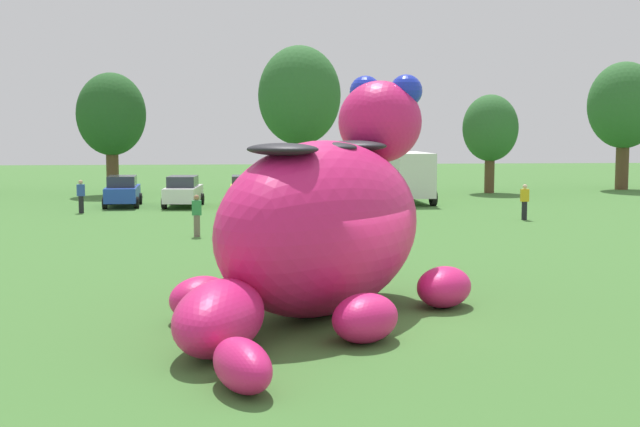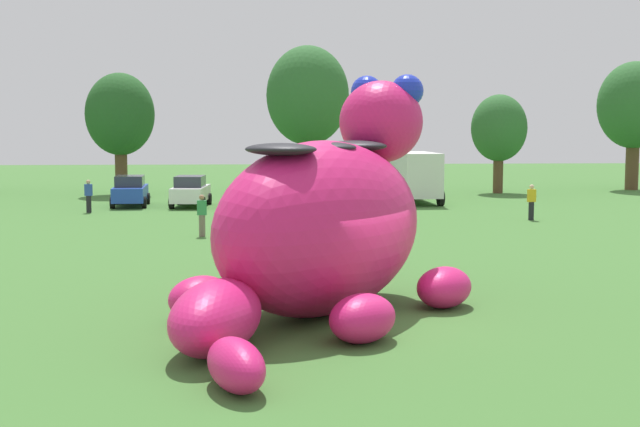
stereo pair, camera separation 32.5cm
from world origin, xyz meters
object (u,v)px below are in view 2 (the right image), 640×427
object	(u,v)px
car_silver	(310,189)
spectator_by_cars	(89,196)
car_yellow	(253,191)
giant_inflatable_creature	(323,225)
spectator_near_inflatable	(202,216)
spectator_mid_field	(531,202)
box_truck	(413,175)
car_white	(191,191)
spectator_wandering	(362,209)
car_blue	(130,191)

from	to	relation	value
car_silver	spectator_by_cars	bearing A→B (deg)	-160.09
car_yellow	car_silver	xyz separation A→B (m)	(3.27, 1.15, 0.00)
giant_inflatable_creature	spectator_near_inflatable	bearing A→B (deg)	105.04
car_yellow	spectator_mid_field	size ratio (longest dim) A/B	2.41
car_yellow	spectator_near_inflatable	distance (m)	13.22
box_truck	spectator_near_inflatable	world-z (taller)	box_truck
car_white	spectator_wandering	distance (m)	13.45
car_blue	car_yellow	distance (m)	6.84
giant_inflatable_creature	box_truck	size ratio (longest dim) A/B	1.74
box_truck	spectator_wandering	xyz separation A→B (m)	(-4.37, -12.20, -0.75)
car_blue	giant_inflatable_creature	bearing A→B (deg)	-72.48
car_yellow	car_silver	size ratio (longest dim) A/B	1.00
giant_inflatable_creature	spectator_mid_field	bearing A→B (deg)	60.01
spectator_mid_field	spectator_wandering	xyz separation A→B (m)	(-8.40, -2.52, 0.00)
car_white	car_silver	bearing A→B (deg)	10.46
giant_inflatable_creature	spectator_wandering	xyz separation A→B (m)	(2.93, 17.12, -1.30)
giant_inflatable_creature	car_blue	size ratio (longest dim) A/B	2.70
car_silver	box_truck	distance (m)	6.11
car_white	spectator_by_cars	xyz separation A→B (m)	(-4.99, -3.00, -0.01)
car_blue	car_yellow	world-z (taller)	same
car_yellow	spectator_mid_field	distance (m)	15.60
car_silver	box_truck	size ratio (longest dim) A/B	0.63
car_silver	spectator_mid_field	size ratio (longest dim) A/B	2.41
car_silver	box_truck	world-z (taller)	box_truck
box_truck	spectator_mid_field	xyz separation A→B (m)	(4.03, -9.67, -0.75)
giant_inflatable_creature	car_silver	bearing A→B (deg)	87.51
car_white	car_yellow	bearing A→B (deg)	1.58
spectator_near_inflatable	spectator_mid_field	world-z (taller)	same
giant_inflatable_creature	spectator_by_cars	size ratio (longest dim) A/B	6.61
car_yellow	spectator_near_inflatable	bearing A→B (deg)	-98.32
car_white	car_blue	bearing A→B (deg)	173.14
spectator_near_inflatable	car_white	bearing A→B (deg)	96.76
car_silver	spectator_mid_field	xyz separation A→B (m)	(10.08, -9.22, -0.01)
spectator_near_inflatable	spectator_mid_field	xyz separation A→B (m)	(15.26, 5.01, 0.00)
box_truck	spectator_by_cars	world-z (taller)	box_truck
car_blue	spectator_near_inflatable	xyz separation A→B (m)	(4.92, -13.40, -0.01)
box_truck	spectator_near_inflatable	size ratio (longest dim) A/B	3.81
car_blue	spectator_mid_field	xyz separation A→B (m)	(20.18, -8.39, -0.01)
box_truck	spectator_by_cars	xyz separation A→B (m)	(-17.77, -4.70, -0.75)
car_silver	spectator_wandering	size ratio (longest dim) A/B	2.41
spectator_by_cars	box_truck	bearing A→B (deg)	14.80
car_silver	spectator_near_inflatable	bearing A→B (deg)	-110.02
car_blue	spectator_wandering	world-z (taller)	car_blue
spectator_by_cars	spectator_wandering	size ratio (longest dim) A/B	1.00
car_white	spectator_by_cars	world-z (taller)	car_white
car_blue	car_silver	bearing A→B (deg)	4.73
car_white	car_yellow	distance (m)	3.46
car_white	car_silver	world-z (taller)	same
car_silver	giant_inflatable_creature	bearing A→B (deg)	-92.49
car_white	box_truck	size ratio (longest dim) A/B	0.65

